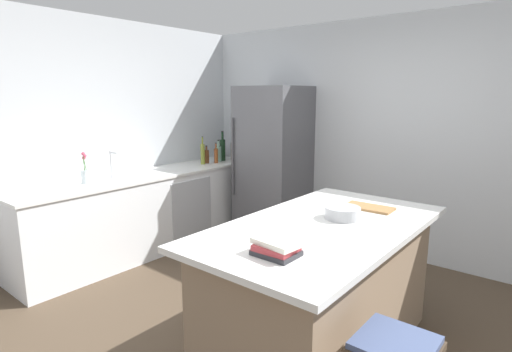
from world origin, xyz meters
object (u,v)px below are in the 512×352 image
wine_bottle (223,149)px  mixing_bowl (343,213)px  flower_vase (85,174)px  cutting_board (369,207)px  whiskey_bottle (234,150)px  cookbook_stack (276,248)px  olive_oil_bottle (203,154)px  refrigerator (273,164)px  kitchen_island (321,288)px  gin_bottle (219,153)px  sink_faucet (112,164)px  soda_bottle (223,150)px  syrup_bottle (207,156)px  vinegar_bottle (216,155)px

wine_bottle → mixing_bowl: bearing=-29.7°
flower_vase → cutting_board: flower_vase is taller
whiskey_bottle → mixing_bowl: bearing=-33.2°
cutting_board → cookbook_stack: bearing=-90.1°
wine_bottle → cutting_board: wine_bottle is taller
olive_oil_bottle → refrigerator: bearing=26.9°
kitchen_island → whiskey_bottle: 3.13m
whiskey_bottle → gin_bottle: size_ratio=1.10×
sink_faucet → flower_vase: flower_vase is taller
flower_vase → gin_bottle: bearing=87.7°
whiskey_bottle → soda_bottle: 0.16m
gin_bottle → olive_oil_bottle: (-0.01, -0.28, 0.03)m
flower_vase → syrup_bottle: (0.04, 1.64, -0.00)m
kitchen_island → olive_oil_bottle: bearing=153.0°
mixing_bowl → cutting_board: (0.04, 0.36, -0.03)m
sink_faucet → olive_oil_bottle: olive_oil_bottle is taller
whiskey_bottle → mixing_bowl: 3.01m
mixing_bowl → gin_bottle: bearing=151.7°
wine_bottle → olive_oil_bottle: size_ratio=1.11×
flower_vase → vinegar_bottle: 1.74m
flower_vase → gin_bottle: (0.07, 1.83, 0.01)m
vinegar_bottle → mixing_bowl: bearing=-26.9°
vinegar_bottle → olive_oil_bottle: olive_oil_bottle is taller
flower_vase → cutting_board: (2.64, 0.83, -0.06)m
vinegar_bottle → cutting_board: bearing=-19.7°
refrigerator → soda_bottle: (-0.91, 0.05, 0.08)m
flower_vase → soda_bottle: size_ratio=1.02×
sink_faucet → gin_bottle: size_ratio=1.03×
kitchen_island → soda_bottle: soda_bottle is taller
kitchen_island → refrigerator: bearing=134.9°
syrup_bottle → cookbook_stack: 3.28m
sink_faucet → whiskey_bottle: bearing=86.7°
soda_bottle → gin_bottle: soda_bottle is taller
whiskey_bottle → olive_oil_bottle: size_ratio=0.89×
gin_bottle → olive_oil_bottle: olive_oil_bottle is taller
gin_bottle → vinegar_bottle: bearing=-62.0°
kitchen_island → sink_faucet: size_ratio=6.38×
mixing_bowl → syrup_bottle: bearing=155.5°
cutting_board → wine_bottle: bearing=157.0°
syrup_bottle → gin_bottle: bearing=81.0°
vinegar_bottle → mixing_bowl: 2.78m
refrigerator → cookbook_stack: (1.76, -2.32, 0.03)m
soda_bottle → kitchen_island: bearing=-33.8°
syrup_bottle → cutting_board: syrup_bottle is taller
kitchen_island → refrigerator: (-1.68, 1.69, 0.47)m
refrigerator → wine_bottle: bearing=-177.2°
kitchen_island → flower_vase: flower_vase is taller
wine_bottle → cookbook_stack: (2.58, -2.28, -0.08)m
syrup_bottle → mixing_bowl: 2.82m
mixing_bowl → vinegar_bottle: bearing=153.1°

